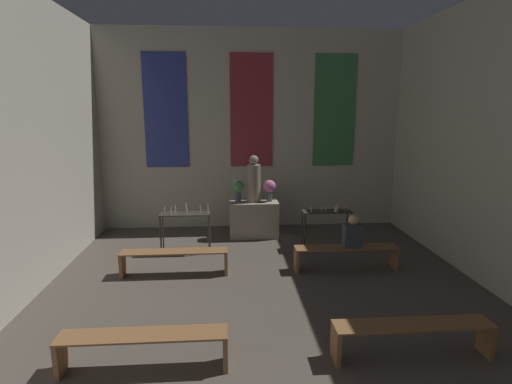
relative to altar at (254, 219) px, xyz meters
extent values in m
cube|color=#B2AD9E|center=(0.00, 0.99, 2.14)|extent=(8.11, 0.12, 5.18)
cube|color=navy|center=(-2.20, 0.91, 2.66)|extent=(1.10, 0.03, 2.90)
cube|color=maroon|center=(0.00, 0.91, 2.66)|extent=(1.10, 0.03, 2.90)
cube|color=#33723F|center=(2.20, 0.91, 2.66)|extent=(1.10, 0.03, 2.90)
cube|color=gray|center=(0.00, 0.00, 0.00)|extent=(1.21, 0.66, 0.89)
cylinder|color=gray|center=(0.00, 0.00, 0.91)|extent=(0.33, 0.33, 0.92)
sphere|color=gray|center=(0.00, 0.00, 1.48)|extent=(0.23, 0.23, 0.23)
cylinder|color=#4C5666|center=(-0.39, 0.00, 0.58)|extent=(0.14, 0.14, 0.27)
sphere|color=#4C9351|center=(-0.39, 0.00, 0.83)|extent=(0.31, 0.31, 0.31)
cylinder|color=#4C5666|center=(0.39, 0.00, 0.58)|extent=(0.14, 0.14, 0.27)
sphere|color=#C66B9E|center=(0.39, 0.00, 0.83)|extent=(0.31, 0.31, 0.31)
cube|color=#332D28|center=(-1.59, -1.03, 0.43)|extent=(1.11, 0.39, 0.02)
cylinder|color=#332D28|center=(-2.12, -1.20, -0.01)|extent=(0.04, 0.04, 0.86)
cylinder|color=#332D28|center=(-1.07, -1.20, -0.01)|extent=(0.04, 0.04, 0.86)
cylinder|color=#332D28|center=(-2.12, -0.87, -0.01)|extent=(0.04, 0.04, 0.86)
cylinder|color=#332D28|center=(-1.07, -0.87, -0.01)|extent=(0.04, 0.04, 0.86)
cylinder|color=silver|center=(-1.57, -0.89, 0.52)|extent=(0.02, 0.02, 0.17)
sphere|color=#F9CC4C|center=(-1.57, -0.89, 0.62)|extent=(0.02, 0.02, 0.02)
cylinder|color=silver|center=(-2.06, -0.89, 0.49)|extent=(0.02, 0.02, 0.10)
sphere|color=#F9CC4C|center=(-2.06, -0.89, 0.55)|extent=(0.02, 0.02, 0.02)
cylinder|color=silver|center=(-1.08, -1.07, 0.49)|extent=(0.02, 0.02, 0.11)
sphere|color=#F9CC4C|center=(-1.08, -1.07, 0.55)|extent=(0.02, 0.02, 0.02)
cylinder|color=silver|center=(-1.54, -1.07, 0.51)|extent=(0.02, 0.02, 0.14)
sphere|color=#F9CC4C|center=(-1.54, -1.07, 0.59)|extent=(0.02, 0.02, 0.02)
cylinder|color=silver|center=(-1.88, -1.14, 0.51)|extent=(0.02, 0.02, 0.15)
sphere|color=#F9CC4C|center=(-1.88, -1.14, 0.60)|extent=(0.02, 0.02, 0.02)
cylinder|color=silver|center=(-1.26, -0.96, 0.50)|extent=(0.02, 0.02, 0.13)
sphere|color=#F9CC4C|center=(-1.26, -0.96, 0.57)|extent=(0.02, 0.02, 0.02)
cylinder|color=silver|center=(-1.09, -0.98, 0.53)|extent=(0.02, 0.02, 0.18)
sphere|color=#F9CC4C|center=(-1.09, -0.98, 0.63)|extent=(0.02, 0.02, 0.02)
cylinder|color=silver|center=(-1.80, -1.03, 0.52)|extent=(0.02, 0.02, 0.16)
sphere|color=#F9CC4C|center=(-1.80, -1.03, 0.61)|extent=(0.02, 0.02, 0.02)
cube|color=#332D28|center=(1.59, -1.03, 0.43)|extent=(1.11, 0.39, 0.02)
cylinder|color=#332D28|center=(1.07, -1.20, -0.01)|extent=(0.04, 0.04, 0.86)
cylinder|color=#332D28|center=(2.12, -1.20, -0.01)|extent=(0.04, 0.04, 0.86)
cylinder|color=#332D28|center=(1.07, -0.87, -0.01)|extent=(0.04, 0.04, 0.86)
cylinder|color=#332D28|center=(2.12, -0.87, -0.01)|extent=(0.04, 0.04, 0.86)
cylinder|color=silver|center=(2.02, -0.95, 0.49)|extent=(0.02, 0.02, 0.11)
sphere|color=#F9CC4C|center=(2.02, -0.95, 0.55)|extent=(0.02, 0.02, 0.02)
cylinder|color=silver|center=(1.46, -1.08, 0.49)|extent=(0.02, 0.02, 0.10)
sphere|color=#F9CC4C|center=(1.46, -1.08, 0.55)|extent=(0.02, 0.02, 0.02)
cylinder|color=silver|center=(2.10, -0.96, 0.48)|extent=(0.02, 0.02, 0.09)
sphere|color=#F9CC4C|center=(2.10, -0.96, 0.54)|extent=(0.02, 0.02, 0.02)
cylinder|color=silver|center=(1.21, -1.15, 0.50)|extent=(0.02, 0.02, 0.12)
sphere|color=#F9CC4C|center=(1.21, -1.15, 0.56)|extent=(0.02, 0.02, 0.02)
cylinder|color=silver|center=(1.56, -1.03, 0.49)|extent=(0.02, 0.02, 0.10)
sphere|color=#F9CC4C|center=(1.56, -1.03, 0.55)|extent=(0.02, 0.02, 0.02)
cylinder|color=silver|center=(1.74, -1.16, 0.50)|extent=(0.02, 0.02, 0.12)
sphere|color=#F9CC4C|center=(1.74, -1.16, 0.57)|extent=(0.02, 0.02, 0.02)
cylinder|color=silver|center=(1.79, -1.18, 0.52)|extent=(0.02, 0.02, 0.17)
sphere|color=#F9CC4C|center=(1.79, -1.18, 0.62)|extent=(0.02, 0.02, 0.02)
cylinder|color=silver|center=(1.76, -1.18, 0.52)|extent=(0.02, 0.02, 0.17)
sphere|color=#F9CC4C|center=(1.76, -1.18, 0.62)|extent=(0.02, 0.02, 0.02)
cube|color=brown|center=(-1.68, -5.21, 0.02)|extent=(2.04, 0.36, 0.03)
cube|color=brown|center=(-2.67, -5.21, -0.22)|extent=(0.06, 0.32, 0.45)
cube|color=brown|center=(-0.69, -5.21, -0.22)|extent=(0.06, 0.32, 0.45)
cube|color=brown|center=(1.68, -5.21, 0.02)|extent=(2.04, 0.36, 0.03)
cube|color=brown|center=(0.69, -5.21, -0.22)|extent=(0.06, 0.32, 0.45)
cube|color=brown|center=(2.67, -5.21, -0.22)|extent=(0.06, 0.32, 0.45)
cube|color=brown|center=(-1.68, -2.31, 0.02)|extent=(2.04, 0.36, 0.03)
cube|color=brown|center=(-2.67, -2.31, -0.22)|extent=(0.06, 0.32, 0.45)
cube|color=brown|center=(-0.69, -2.31, -0.22)|extent=(0.06, 0.32, 0.45)
cube|color=brown|center=(1.68, -2.31, 0.02)|extent=(2.04, 0.36, 0.03)
cube|color=brown|center=(0.69, -2.31, -0.22)|extent=(0.06, 0.32, 0.45)
cube|color=brown|center=(2.67, -2.31, -0.22)|extent=(0.06, 0.32, 0.45)
cube|color=#383D47|center=(1.80, -2.31, 0.26)|extent=(0.36, 0.24, 0.45)
sphere|color=tan|center=(1.80, -2.31, 0.58)|extent=(0.20, 0.20, 0.20)
camera|label=1|loc=(-0.63, -9.66, 2.67)|focal=28.00mm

